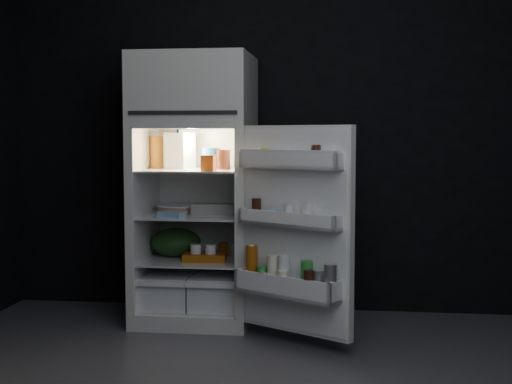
# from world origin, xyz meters

# --- Properties ---
(wall_back) EXTENTS (4.00, 0.00, 2.70)m
(wall_back) POSITION_xyz_m (0.00, 1.70, 1.35)
(wall_back) COLOR black
(wall_back) RESTS_ON ground
(wall_front) EXTENTS (4.00, 0.00, 2.70)m
(wall_front) POSITION_xyz_m (0.00, -1.70, 1.35)
(wall_front) COLOR black
(wall_front) RESTS_ON ground
(refrigerator) EXTENTS (0.76, 0.71, 1.78)m
(refrigerator) POSITION_xyz_m (-0.57, 1.32, 0.96)
(refrigerator) COLOR silver
(refrigerator) RESTS_ON ground
(fridge_door) EXTENTS (0.71, 0.54, 1.22)m
(fridge_door) POSITION_xyz_m (0.13, 0.75, 0.68)
(fridge_door) COLOR silver
(fridge_door) RESTS_ON ground
(milk_jug) EXTENTS (0.19, 0.19, 0.24)m
(milk_jug) POSITION_xyz_m (-0.67, 1.31, 1.15)
(milk_jug) COLOR white
(milk_jug) RESTS_ON refrigerator
(mayo_jar) EXTENTS (0.12, 0.12, 0.14)m
(mayo_jar) POSITION_xyz_m (-0.46, 1.31, 1.10)
(mayo_jar) COLOR #1F62AB
(mayo_jar) RESTS_ON refrigerator
(jam_jar) EXTENTS (0.12, 0.12, 0.13)m
(jam_jar) POSITION_xyz_m (-0.37, 1.25, 1.09)
(jam_jar) COLOR black
(jam_jar) RESTS_ON refrigerator
(amber_bottle) EXTENTS (0.10, 0.10, 0.22)m
(amber_bottle) POSITION_xyz_m (-0.85, 1.35, 1.14)
(amber_bottle) COLOR orange
(amber_bottle) RESTS_ON refrigerator
(small_carton) EXTENTS (0.09, 0.07, 0.10)m
(small_carton) POSITION_xyz_m (-0.43, 1.05, 1.08)
(small_carton) COLOR #BF5016
(small_carton) RESTS_ON refrigerator
(egg_carton) EXTENTS (0.29, 0.11, 0.07)m
(egg_carton) POSITION_xyz_m (-0.44, 1.27, 0.76)
(egg_carton) COLOR gray
(egg_carton) RESTS_ON refrigerator
(pie) EXTENTS (0.35, 0.35, 0.04)m
(pie) POSITION_xyz_m (-0.71, 1.38, 0.75)
(pie) COLOR #A67557
(pie) RESTS_ON refrigerator
(flat_package) EXTENTS (0.19, 0.14, 0.04)m
(flat_package) POSITION_xyz_m (-0.67, 1.03, 0.75)
(flat_package) COLOR #84AFCC
(flat_package) RESTS_ON refrigerator
(wrapped_pkg) EXTENTS (0.12, 0.10, 0.05)m
(wrapped_pkg) POSITION_xyz_m (-0.36, 1.46, 0.75)
(wrapped_pkg) COLOR beige
(wrapped_pkg) RESTS_ON refrigerator
(produce_bag) EXTENTS (0.42, 0.39, 0.20)m
(produce_bag) POSITION_xyz_m (-0.71, 1.33, 0.52)
(produce_bag) COLOR #193815
(produce_bag) RESTS_ON refrigerator
(yogurt_tray) EXTENTS (0.29, 0.17, 0.05)m
(yogurt_tray) POSITION_xyz_m (-0.48, 1.18, 0.45)
(yogurt_tray) COLOR #944A0C
(yogurt_tray) RESTS_ON refrigerator
(small_can_red) EXTENTS (0.07, 0.07, 0.09)m
(small_can_red) POSITION_xyz_m (-0.39, 1.39, 0.47)
(small_can_red) COLOR #944A0C
(small_can_red) RESTS_ON refrigerator
(small_can_silver) EXTENTS (0.07, 0.07, 0.09)m
(small_can_silver) POSITION_xyz_m (-0.33, 1.39, 0.47)
(small_can_silver) COLOR silver
(small_can_silver) RESTS_ON refrigerator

